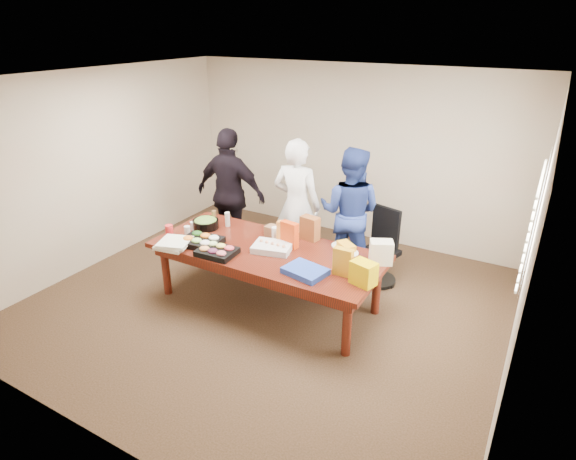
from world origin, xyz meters
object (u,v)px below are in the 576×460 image
Objects in this scene: person_right at (350,212)px; salad_bowl at (206,224)px; person_center at (297,206)px; office_chair at (380,250)px; sheet_cake at (272,247)px; conference_table at (267,276)px.

person_right reaches higher than salad_bowl.
person_center reaches higher than person_right.
sheet_cake is at bearing -112.93° from office_chair.
person_center is 0.72m from person_right.
person_center is 5.46× the size of salad_bowl.
conference_table is 1.17m from person_center.
salad_bowl is (-0.89, -0.87, -0.13)m from person_center.
person_right is (0.53, 1.26, 0.52)m from conference_table.
person_right is 1.93m from salad_bowl.
person_right is at bearing -164.96° from person_center.
person_right is at bearing -174.56° from office_chair.
person_center is (-0.15, 1.01, 0.56)m from conference_table.
sheet_cake is (-0.94, -1.16, 0.30)m from office_chair.
person_center reaches higher than conference_table.
office_chair is 2.19× the size of sheet_cake.
salad_bowl is at bearing -137.34° from office_chair.
person_right is 4.01× the size of sheet_cake.
salad_bowl reaches higher than sheet_cake.
person_center is 1.25m from salad_bowl.
person_center is at bearing 44.50° from salad_bowl.
person_center is 1.05m from sheet_cake.
office_chair is 2.85× the size of salad_bowl.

